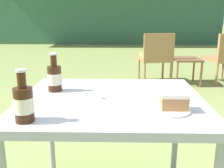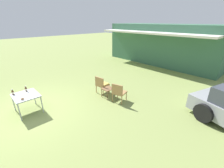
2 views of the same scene
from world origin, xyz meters
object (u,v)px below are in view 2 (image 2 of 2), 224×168
Objects in this scene: patio_table at (26,96)px; cake_on_plate at (22,98)px; wicker_chair_cushioned at (102,84)px; garden_side_table at (108,89)px; cola_bottle_near at (26,89)px; cola_bottle_far at (13,93)px; wicker_chair_plain at (119,92)px.

patio_table is 4.63× the size of cake_on_plate.
wicker_chair_cushioned is 1.75× the size of garden_side_table.
cola_bottle_far is at bearing -92.62° from cola_bottle_near.
wicker_chair_plain is 1.75× the size of garden_side_table.
cake_on_plate reaches higher than patio_table.
cola_bottle_near is (-0.61, 0.31, 0.05)m from cake_on_plate.
wicker_chair_cushioned is at bearing 73.42° from cola_bottle_far.
wicker_chair_plain is (1.16, -0.02, 0.01)m from wicker_chair_cushioned.
cake_on_plate reaches higher than garden_side_table.
garden_side_table is 2.24× the size of cola_bottle_near.
cola_bottle_near is (-2.17, -2.98, 0.32)m from wicker_chair_plain.
cola_bottle_near is at bearing 153.47° from cake_on_plate.
cola_bottle_far is at bearing -114.43° from garden_side_table.
cola_bottle_far reaches higher than cake_on_plate.
garden_side_table is at bearing -12.32° from wicker_chair_plain.
cola_bottle_near is at bearing 159.11° from patio_table.
cake_on_plate is at bearing 12.66° from cola_bottle_far.
patio_table is at bearing -111.18° from garden_side_table.
cola_bottle_far is (-1.03, -3.45, 0.32)m from wicker_chair_cushioned.
cola_bottle_far is at bearing 41.52° from wicker_chair_plain.
cola_bottle_near is at bearing 87.38° from cola_bottle_far.
cola_bottle_near reaches higher than patio_table.
garden_side_table is at bearing 165.53° from wicker_chair_cushioned.
wicker_chair_cushioned reaches higher than garden_side_table.
wicker_chair_plain is 3.70m from cola_bottle_near.
wicker_chair_plain reaches higher than patio_table.
cola_bottle_far is at bearing -167.34° from cake_on_plate.
patio_table is (-1.19, -3.07, 0.28)m from garden_side_table.
patio_table is at bearing -20.89° from cola_bottle_near.
wicker_chair_cushioned is 0.89× the size of patio_table.
cola_bottle_near is 1.00× the size of cola_bottle_far.
garden_side_table is 3.39m from cake_on_plate.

